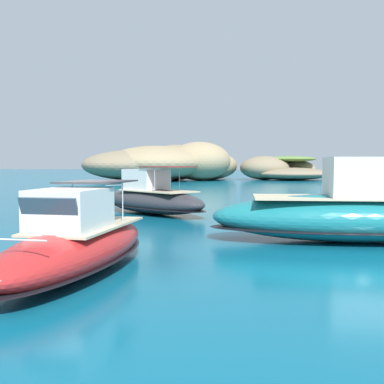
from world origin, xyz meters
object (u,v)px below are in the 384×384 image
(islet_small, at_px, (282,170))
(motorboat_charcoal, at_px, (150,198))
(motorboat_teal, at_px, (354,214))
(islet_large, at_px, (165,164))
(motorboat_red, at_px, (77,244))

(islet_small, bearing_deg, motorboat_charcoal, -101.15)
(motorboat_teal, distance_m, motorboat_charcoal, 12.12)
(islet_large, bearing_deg, islet_small, 17.31)
(motorboat_charcoal, bearing_deg, islet_large, 100.00)
(motorboat_teal, bearing_deg, islet_large, 107.36)
(motorboat_charcoal, height_order, motorboat_red, motorboat_charcoal)
(islet_small, height_order, motorboat_teal, islet_small)
(motorboat_charcoal, xyz_separation_m, motorboat_red, (1.20, -13.58, -0.10))
(islet_small, bearing_deg, islet_large, -162.69)
(islet_large, distance_m, motorboat_red, 63.51)
(motorboat_teal, relative_size, motorboat_charcoal, 1.27)
(islet_large, xyz_separation_m, motorboat_charcoal, (8.66, -49.13, -1.91))
(islet_small, relative_size, motorboat_teal, 1.85)
(islet_small, xyz_separation_m, motorboat_teal, (-1.71, -63.14, -0.74))
(motorboat_teal, height_order, motorboat_charcoal, motorboat_teal)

